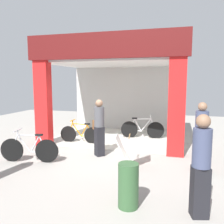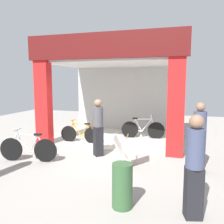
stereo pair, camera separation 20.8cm
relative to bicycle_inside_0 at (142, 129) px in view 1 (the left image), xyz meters
The scene contains 10 objects.
ground_plane 2.18m from the bicycle_inside_0, 116.23° to the right, with size 17.94×17.94×0.00m, color #9E9991.
shop_facade 1.87m from the bicycle_inside_0, 165.28° to the right, with size 5.17×3.79×3.73m.
bicycle_inside_0 is the anchor object (origin of this frame).
bicycle_inside_1 2.46m from the bicycle_inside_0, 147.54° to the right, with size 1.54×0.42×0.84m.
bicycle_parked_0 4.47m from the bicycle_inside_0, 126.15° to the right, with size 1.65×0.45×0.92m.
sandwich_board_sign 3.11m from the bicycle_inside_0, 88.08° to the right, with size 0.81×0.64×0.82m.
pedestrian_1 5.50m from the bicycle_inside_0, 71.81° to the right, with size 0.37×0.37×1.73m.
pedestrian_2 3.60m from the bicycle_inside_0, 57.69° to the right, with size 0.37×0.37×1.74m.
pedestrian_3 2.74m from the bicycle_inside_0, 110.51° to the right, with size 0.53×0.56×1.71m.
trash_bin 5.25m from the bicycle_inside_0, 84.42° to the right, with size 0.37×0.37×0.81m, color #335933.
Camera 1 is at (2.24, -7.24, 2.25)m, focal length 37.94 mm.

